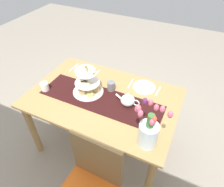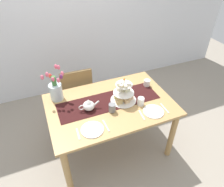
{
  "view_description": "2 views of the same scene",
  "coord_description": "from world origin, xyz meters",
  "views": [
    {
      "loc": [
        -0.7,
        1.26,
        2.05
      ],
      "look_at": [
        -0.1,
        -0.0,
        0.83
      ],
      "focal_mm": 32.23,
      "sensor_mm": 36.0,
      "label": 1
    },
    {
      "loc": [
        -0.66,
        -1.67,
        2.29
      ],
      "look_at": [
        0.05,
        0.06,
        0.84
      ],
      "focal_mm": 33.05,
      "sensor_mm": 36.0,
      "label": 2
    }
  ],
  "objects": [
    {
      "name": "ground_plane",
      "position": [
        0.0,
        0.0,
        0.0
      ],
      "size": [
        8.0,
        8.0,
        0.0
      ],
      "primitive_type": "plane",
      "color": "gray"
    },
    {
      "name": "room_wall_rear",
      "position": [
        0.0,
        1.57,
        1.3
      ],
      "size": [
        6.0,
        0.08,
        2.6
      ],
      "primitive_type": "cube",
      "color": "silver",
      "rests_on": "ground_plane"
    },
    {
      "name": "dining_table",
      "position": [
        0.0,
        0.0,
        0.64
      ],
      "size": [
        1.42,
        0.94,
        0.75
      ],
      "color": "tan",
      "rests_on": "ground_plane"
    },
    {
      "name": "chair_left",
      "position": [
        -0.24,
        0.7,
        0.5
      ],
      "size": [
        0.43,
        0.43,
        0.91
      ],
      "color": "olive",
      "rests_on": "ground_plane"
    },
    {
      "name": "table_runner",
      "position": [
        0.0,
        0.05,
        0.75
      ],
      "size": [
        1.18,
        0.35,
        0.0
      ],
      "primitive_type": "cube",
      "color": "black",
      "rests_on": "dining_table"
    },
    {
      "name": "tiered_cake_stand",
      "position": [
        0.16,
        -0.0,
        0.84
      ],
      "size": [
        0.3,
        0.3,
        0.3
      ],
      "color": "beige",
      "rests_on": "table_runner"
    },
    {
      "name": "teapot",
      "position": [
        -0.26,
        0.0,
        0.81
      ],
      "size": [
        0.24,
        0.13,
        0.14
      ],
      "color": "white",
      "rests_on": "table_runner"
    },
    {
      "name": "tulip_vase",
      "position": [
        -0.54,
        0.32,
        0.89
      ],
      "size": [
        0.25,
        0.23,
        0.41
      ],
      "color": "silver",
      "rests_on": "dining_table"
    },
    {
      "name": "cream_jug",
      "position": [
        0.56,
        0.16,
        0.79
      ],
      "size": [
        0.08,
        0.08,
        0.08
      ],
      "primitive_type": "cylinder",
      "color": "white",
      "rests_on": "dining_table"
    },
    {
      "name": "dinner_plate_left",
      "position": [
        -0.31,
        -0.3,
        0.76
      ],
      "size": [
        0.23,
        0.23,
        0.01
      ],
      "primitive_type": "cylinder",
      "color": "white",
      "rests_on": "dining_table"
    },
    {
      "name": "fork_left",
      "position": [
        -0.46,
        -0.3,
        0.76
      ],
      "size": [
        0.02,
        0.15,
        0.01
      ],
      "primitive_type": "cube",
      "rotation": [
        0.0,
        0.0,
        -0.05
      ],
      "color": "silver",
      "rests_on": "dining_table"
    },
    {
      "name": "knife_left",
      "position": [
        -0.17,
        -0.3,
        0.76
      ],
      "size": [
        0.02,
        0.17,
        0.01
      ],
      "primitive_type": "cube",
      "rotation": [
        0.0,
        0.0,
        0.02
      ],
      "color": "silver",
      "rests_on": "dining_table"
    },
    {
      "name": "dinner_plate_right",
      "position": [
        0.39,
        -0.3,
        0.76
      ],
      "size": [
        0.23,
        0.23,
        0.01
      ],
      "primitive_type": "cylinder",
      "color": "white",
      "rests_on": "dining_table"
    },
    {
      "name": "fork_right",
      "position": [
        0.24,
        -0.3,
        0.76
      ],
      "size": [
        0.03,
        0.15,
        0.01
      ],
      "primitive_type": "cube",
      "rotation": [
        0.0,
        0.0,
        -0.1
      ],
      "color": "silver",
      "rests_on": "dining_table"
    },
    {
      "name": "knife_right",
      "position": [
        0.53,
        -0.3,
        0.76
      ],
      "size": [
        0.02,
        0.17,
        0.01
      ],
      "primitive_type": "cube",
      "rotation": [
        0.0,
        0.0,
        -0.03
      ],
      "color": "silver",
      "rests_on": "dining_table"
    },
    {
      "name": "mug_grey",
      "position": [
        -0.03,
        -0.12,
        0.8
      ],
      "size": [
        0.08,
        0.08,
        0.09
      ],
      "primitive_type": "cylinder",
      "color": "slate",
      "rests_on": "table_runner"
    },
    {
      "name": "mug_white_text",
      "position": [
        0.31,
        -0.14,
        0.8
      ],
      "size": [
        0.08,
        0.08,
        0.09
      ],
      "primitive_type": "cylinder",
      "color": "white",
      "rests_on": "dining_table"
    }
  ]
}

